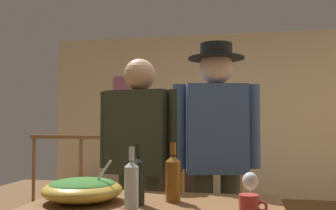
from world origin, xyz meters
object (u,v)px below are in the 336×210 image
Objects in this scene: wine_glass at (250,183)px; person_standing_right at (217,145)px; wine_bottle_clear at (131,185)px; tv_console at (175,182)px; person_standing_left at (139,152)px; wine_bottle_amber at (173,177)px; flat_screen_tv at (174,148)px; wine_bottle_dark at (138,179)px; stair_railing at (167,161)px; mug_red at (249,207)px; salad_bowl at (82,189)px; framed_picture at (127,93)px.

person_standing_right is (-0.21, 0.66, 0.14)m from wine_glass.
wine_bottle_clear is 0.18× the size of person_standing_right.
wine_glass reaches higher than tv_console.
person_standing_left reaches higher than tv_console.
wine_bottle_amber is at bearing 61.03° from person_standing_right.
flat_screen_tv is 1.91× the size of wine_bottle_amber.
tv_console is 3.39m from person_standing_right.
person_standing_left is at bearing 104.97° from wine_bottle_dark.
person_standing_right is (0.80, -2.32, 0.37)m from stair_railing.
wine_bottle_amber reaches higher than mug_red.
person_standing_right is (0.65, 0.69, 0.20)m from salad_bowl.
person_standing_right is at bearing 72.51° from wine_bottle_amber.
person_standing_left is at bearing -84.15° from flat_screen_tv.
flat_screen_tv is at bearing 105.61° from wine_glass.
flat_screen_tv is at bearing 93.06° from salad_bowl.
stair_railing is 1.79× the size of person_standing_left.
wine_bottle_amber is at bearing 170.49° from wine_glass.
wine_bottle_dark is (0.51, -3.90, 0.64)m from tv_console.
wine_bottle_clear is at bearing -82.54° from flat_screen_tv.
stair_railing is 3.38m from mug_red.
tv_console is 2.98× the size of wine_bottle_clear.
wine_bottle_dark is (0.31, -0.02, 0.06)m from salad_bowl.
wine_bottle_amber is (-0.40, 0.07, 0.01)m from wine_glass.
wine_glass is 1.42× the size of mug_red.
person_standing_left reaches higher than stair_railing.
tv_console is at bearing 97.50° from wine_bottle_dark.
person_standing_left is (0.32, -3.16, 0.19)m from flat_screen_tv.
salad_bowl is 0.31m from wine_bottle_dark.
wine_bottle_clear reaches higher than mug_red.
wine_glass is (1.07, -3.85, 0.63)m from tv_console.
person_standing_right is at bearing -74.92° from tv_console.
framed_picture reaches higher than person_standing_right.
wine_bottle_dark is at bearing -81.40° from stair_railing.
mug_red is (0.85, -0.21, -0.01)m from salad_bowl.
person_standing_left is at bearing 120.31° from wine_bottle_amber.
flat_screen_tv is (0.86, -0.32, -0.87)m from framed_picture.
framed_picture reaches higher than mug_red.
person_standing_right is (0.33, 0.87, 0.14)m from wine_bottle_clear.
flat_screen_tv is 1.91× the size of wine_bottle_dark.
stair_railing is at bearing -86.38° from tv_console.
wine_bottle_clear is (-0.54, -0.21, 0.00)m from wine_glass.
salad_bowl reaches higher than wine_glass.
salad_bowl reaches higher than flat_screen_tv.
wine_bottle_amber is 1.00× the size of wine_bottle_dark.
stair_railing is 3.23× the size of tv_console.
wine_bottle_dark is at bearing 116.45° from person_standing_left.
wine_bottle_dark is (-0.55, -0.05, 0.01)m from wine_glass.
person_standing_right reaches higher than tv_console.
framed_picture is 1.27m from flat_screen_tv.
person_standing_left reaches higher than flat_screen_tv.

